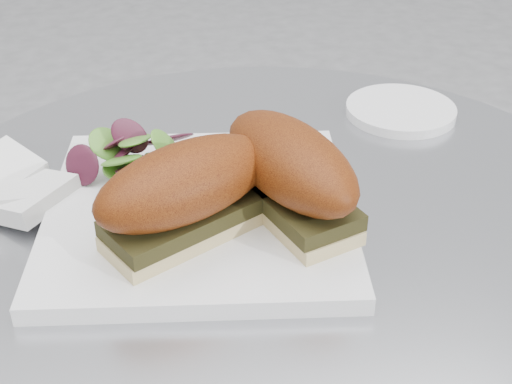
% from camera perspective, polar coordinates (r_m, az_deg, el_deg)
% --- Properties ---
extents(plate, '(0.31, 0.31, 0.02)m').
position_cam_1_polar(plate, '(0.63, -4.56, -1.56)').
color(plate, white).
rests_on(plate, table).
extents(sandwich_left, '(0.18, 0.13, 0.08)m').
position_cam_1_polar(sandwich_left, '(0.56, -5.59, 0.07)').
color(sandwich_left, '#D9C487').
rests_on(sandwich_left, plate).
extents(sandwich_right, '(0.12, 0.18, 0.08)m').
position_cam_1_polar(sandwich_right, '(0.59, 2.72, 1.76)').
color(sandwich_right, '#D9C487').
rests_on(sandwich_right, plate).
extents(salad, '(0.10, 0.10, 0.05)m').
position_cam_1_polar(salad, '(0.67, -10.30, 3.41)').
color(salad, '#599C33').
rests_on(salad, plate).
extents(napkin, '(0.15, 0.15, 0.02)m').
position_cam_1_polar(napkin, '(0.68, -19.55, -0.48)').
color(napkin, white).
rests_on(napkin, table).
extents(saucer, '(0.12, 0.12, 0.01)m').
position_cam_1_polar(saucer, '(0.82, 11.50, 6.43)').
color(saucer, white).
rests_on(saucer, table).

